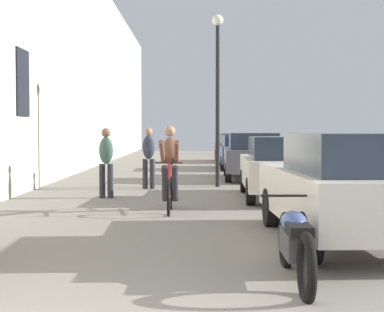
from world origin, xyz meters
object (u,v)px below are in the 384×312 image
Objects in this scene: parked_car_fourth at (238,151)px; cyclist_on_bicycle at (169,171)px; parked_motorcycle at (294,244)px; pedestrian_near at (105,159)px; parked_car_third at (251,155)px; pedestrian_mid at (148,155)px; street_lamp at (217,78)px; parked_car_second at (280,167)px; parked_car_fifth at (233,147)px; parked_car_nearest at (346,186)px.

cyclist_on_bicycle is at bearing -100.26° from parked_car_fourth.
pedestrian_near is at bearing 111.49° from parked_motorcycle.
parked_car_third is 5.42m from parked_car_fourth.
pedestrian_mid is 0.34× the size of street_lamp.
parked_car_fourth is at bearing 90.60° from parked_car_second.
pedestrian_mid reaches higher than parked_car_fifth.
parked_car_third is (3.18, 3.30, -0.16)m from pedestrian_mid.
pedestrian_mid is 0.38× the size of parked_car_nearest.
parked_car_fifth is (0.17, 5.82, 0.01)m from parked_car_fourth.
pedestrian_mid is 0.40× the size of parked_car_second.
cyclist_on_bicycle is at bearing -80.77° from pedestrian_mid.
cyclist_on_bicycle is 19.35m from parked_car_fifth.
parked_car_nearest is 5.67m from parked_car_second.
parked_car_fifth is (0.16, 11.24, -0.04)m from parked_car_third.
street_lamp is (1.93, 0.64, 2.16)m from pedestrian_mid.
pedestrian_near is 6.88m from parked_car_third.
parked_car_fourth is (3.17, 8.72, -0.21)m from pedestrian_mid.
pedestrian_near is 0.37× the size of parked_car_nearest.
cyclist_on_bicycle is 4.70m from pedestrian_mid.
parked_car_fifth is (1.41, 13.90, -2.35)m from street_lamp.
parked_motorcycle is (2.30, -10.29, -0.55)m from pedestrian_mid.
parked_car_nearest is 11.42m from parked_car_third.
parked_car_nearest reaches higher than parked_car_fourth.
cyclist_on_bicycle is at bearing -97.69° from parked_car_fifth.
parked_car_nearest is at bearing -89.82° from parked_car_fifth.
street_lamp reaches higher than parked_car_nearest.
parked_car_second is (2.53, 2.19, -0.05)m from cyclist_on_bicycle.
pedestrian_mid is 2.96m from street_lamp.
pedestrian_near is at bearing 124.18° from cyclist_on_bicycle.
cyclist_on_bicycle reaches higher than parked_car_fifth.
cyclist_on_bicycle is at bearing -107.00° from parked_car_third.
parked_car_nearest is (3.41, -8.11, -0.13)m from pedestrian_mid.
pedestrian_near is at bearing 126.14° from parked_car_nearest.
parked_motorcycle is at bearing -68.51° from pedestrian_near.
street_lamp is 2.28× the size of parked_motorcycle.
parked_car_nearest is at bearing -88.84° from parked_car_third.
parked_car_fourth is at bearing 90.09° from parked_car_third.
parked_car_fourth is at bearing -91.68° from parked_car_fifth.
pedestrian_mid is 0.39× the size of parked_car_third.
parked_car_nearest is 16.83m from parked_car_fourth.
street_lamp is at bearing -95.81° from parked_car_fifth.
street_lamp is (1.17, 5.27, 2.30)m from cyclist_on_bicycle.
parked_car_nearest is at bearing -80.37° from street_lamp.
street_lamp reaches higher than pedestrian_mid.
parked_car_fifth is at bearing 87.61° from parked_motorcycle.
parked_car_second is 11.17m from parked_car_fourth.
cyclist_on_bicycle reaches higher than parked_car_nearest.
pedestrian_near is 7.23m from parked_car_nearest.
parked_car_nearest is 22.65m from parked_car_fifth.
cyclist_on_bicycle is 0.43× the size of parked_car_fifth.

